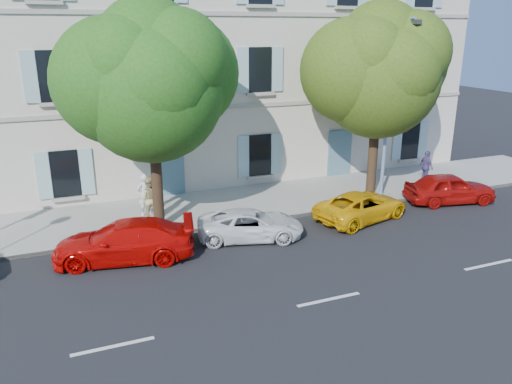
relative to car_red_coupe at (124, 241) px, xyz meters
name	(u,v)px	position (x,y,z in m)	size (l,w,h in m)	color
ground	(273,246)	(5.05, -0.82, -0.67)	(90.00, 90.00, 0.00)	black
sidewalk	(232,205)	(5.05, 3.63, -0.59)	(36.00, 4.50, 0.15)	#A09E96
kerb	(250,222)	(5.05, 1.46, -0.59)	(36.00, 0.16, 0.16)	#9E998E
building	(193,58)	(5.05, 9.38, 5.33)	(28.00, 7.00, 12.00)	beige
car_red_coupe	(124,241)	(0.00, 0.00, 0.00)	(1.88, 4.61, 1.34)	#C10705
car_white_coupe	(250,225)	(4.55, 0.11, -0.13)	(1.79, 3.89, 1.08)	white
car_yellow_supercar	(362,206)	(9.42, 0.26, -0.10)	(1.90, 4.13, 1.15)	#F3B00A
car_red_hatchback	(450,188)	(14.19, 0.57, 0.00)	(1.58, 3.94, 1.34)	#9F0D09
tree_left	(151,89)	(1.58, 2.08, 4.70)	(5.23, 5.23, 8.10)	#3A2819
tree_right	(379,78)	(11.52, 2.72, 4.69)	(5.27, 5.27, 8.13)	#3A2819
street_lamp	(391,100)	(11.72, 2.03, 3.83)	(0.27, 1.63, 7.67)	#7293BF
pedestrian_a	(145,195)	(1.33, 3.61, 0.35)	(0.63, 0.41, 1.73)	silver
pedestrian_b	(149,199)	(1.40, 2.99, 0.37)	(0.86, 0.67, 1.78)	tan
pedestrian_c	(426,167)	(14.88, 3.00, 0.29)	(0.95, 0.40, 1.62)	#584986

